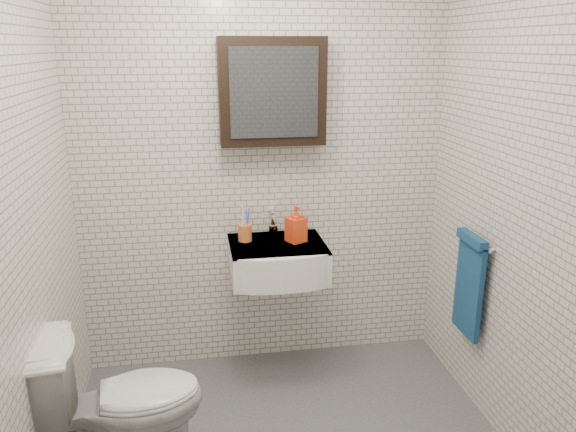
# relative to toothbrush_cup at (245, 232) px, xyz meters

# --- Properties ---
(room_shell) EXTENTS (2.22, 2.02, 2.51)m
(room_shell) POSITION_rel_toothbrush_cup_xyz_m (0.13, -0.85, 0.56)
(room_shell) COLOR silver
(room_shell) RESTS_ON ground
(washbasin) EXTENTS (0.55, 0.50, 0.20)m
(washbasin) POSITION_rel_toothbrush_cup_xyz_m (0.18, -0.12, -0.15)
(washbasin) COLOR white
(washbasin) RESTS_ON room_shell
(faucet) EXTENTS (0.06, 0.20, 0.15)m
(faucet) POSITION_rel_toothbrush_cup_xyz_m (0.18, 0.08, 0.01)
(faucet) COLOR silver
(faucet) RESTS_ON washbasin
(mirror_cabinet) EXTENTS (0.60, 0.15, 0.60)m
(mirror_cabinet) POSITION_rel_toothbrush_cup_xyz_m (0.18, 0.08, 0.79)
(mirror_cabinet) COLOR black
(mirror_cabinet) RESTS_ON room_shell
(towel_rail) EXTENTS (0.09, 0.30, 0.58)m
(towel_rail) POSITION_rel_toothbrush_cup_xyz_m (1.17, -0.50, -0.18)
(towel_rail) COLOR silver
(towel_rail) RESTS_ON room_shell
(toothbrush_cup) EXTENTS (0.11, 0.11, 0.22)m
(toothbrush_cup) POSITION_rel_toothbrush_cup_xyz_m (0.00, 0.00, 0.00)
(toothbrush_cup) COLOR #C46531
(toothbrush_cup) RESTS_ON washbasin
(soap_bottle) EXTENTS (0.13, 0.13, 0.22)m
(soap_bottle) POSITION_rel_toothbrush_cup_xyz_m (0.29, -0.06, 0.05)
(soap_bottle) COLOR orange
(soap_bottle) RESTS_ON washbasin
(toilet) EXTENTS (0.78, 0.51, 0.75)m
(toilet) POSITION_rel_toothbrush_cup_xyz_m (-0.65, -0.79, -0.53)
(toilet) COLOR silver
(toilet) RESTS_ON ground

